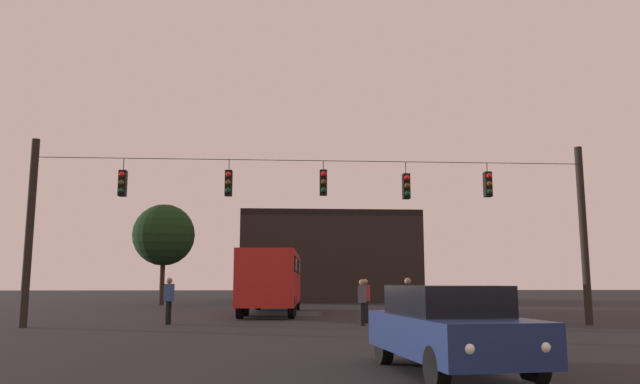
% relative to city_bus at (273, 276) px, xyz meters
% --- Properties ---
extents(ground_plane, '(168.00, 168.00, 0.00)m').
position_rel_city_bus_xyz_m(ground_plane, '(1.63, -0.52, -1.87)').
color(ground_plane, black).
rests_on(ground_plane, ground).
extents(overhead_signal_span, '(20.68, 0.44, 6.74)m').
position_rel_city_bus_xyz_m(overhead_signal_span, '(1.64, -8.71, 2.12)').
color(overhead_signal_span, black).
rests_on(overhead_signal_span, ground).
extents(city_bus, '(3.13, 11.13, 3.00)m').
position_rel_city_bus_xyz_m(city_bus, '(0.00, 0.00, 0.00)').
color(city_bus, '#B21E19').
rests_on(city_bus, ground).
extents(car_near_right, '(2.26, 4.48, 1.52)m').
position_rel_city_bus_xyz_m(car_near_right, '(3.37, -19.95, -1.07)').
color(car_near_right, navy).
rests_on(car_near_right, ground).
extents(pedestrian_crossing_left, '(0.36, 0.42, 1.74)m').
position_rel_city_bus_xyz_m(pedestrian_crossing_left, '(-3.80, -7.44, -0.87)').
color(pedestrian_crossing_left, black).
rests_on(pedestrian_crossing_left, ground).
extents(pedestrian_crossing_center, '(0.35, 0.42, 1.67)m').
position_rel_city_bus_xyz_m(pedestrian_crossing_center, '(3.39, -8.51, -0.92)').
color(pedestrian_crossing_center, black).
rests_on(pedestrian_crossing_center, ground).
extents(pedestrian_crossing_right, '(0.36, 0.42, 1.69)m').
position_rel_city_bus_xyz_m(pedestrian_crossing_right, '(3.69, -7.18, -0.91)').
color(pedestrian_crossing_right, black).
rests_on(pedestrian_crossing_right, ground).
extents(pedestrian_near_bus, '(0.33, 0.41, 1.73)m').
position_rel_city_bus_xyz_m(pedestrian_near_bus, '(4.91, -9.41, -0.89)').
color(pedestrian_near_bus, black).
rests_on(pedestrian_near_bus, ground).
extents(corner_building, '(14.09, 12.01, 7.13)m').
position_rel_city_bus_xyz_m(corner_building, '(4.31, 20.73, 1.70)').
color(corner_building, black).
rests_on(corner_building, ground).
extents(tree_left_silhouette, '(4.26, 4.26, 6.94)m').
position_rel_city_bus_xyz_m(tree_left_silhouette, '(-7.76, 11.45, 2.93)').
color(tree_left_silhouette, '#2D2116').
rests_on(tree_left_silhouette, ground).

